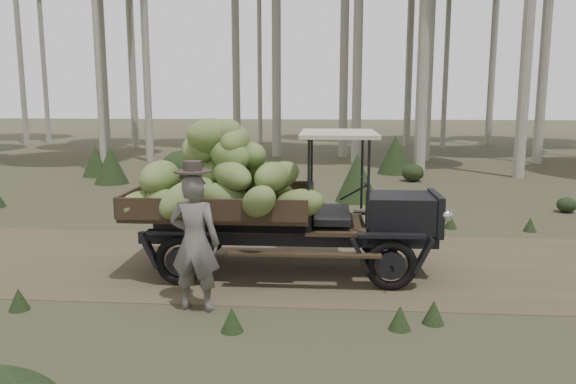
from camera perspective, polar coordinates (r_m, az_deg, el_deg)
name	(u,v)px	position (r m, az deg, el deg)	size (l,w,h in m)	color
ground	(284,263)	(9.42, -0.41, -7.25)	(120.00, 120.00, 0.00)	#473D2B
dirt_track	(284,263)	(9.41, -0.41, -7.23)	(70.00, 4.00, 0.01)	brown
banana_truck	(251,183)	(8.62, -3.82, 0.92)	(4.99, 2.32, 2.50)	black
farmer	(195,241)	(7.29, -9.45, -4.91)	(0.70, 0.53, 1.95)	#5F5C57
undergrowth	(170,215)	(10.74, -11.86, -2.35)	(24.87, 23.32, 1.39)	#233319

